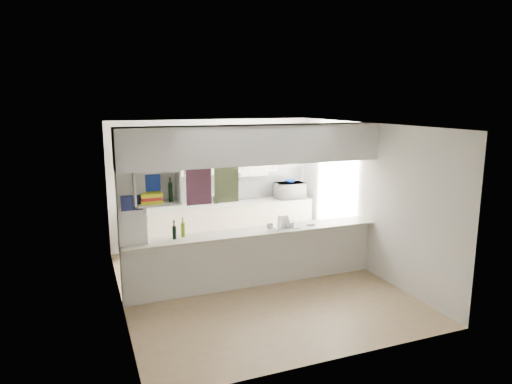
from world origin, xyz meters
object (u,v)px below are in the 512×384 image
bowl (290,181)px  dish_rack (286,222)px  wine_bottles (179,231)px  microwave (290,190)px

bowl → dish_rack: bearing=-117.2°
wine_bottles → dish_rack: bearing=-1.8°
microwave → wine_bottles: size_ratio=1.96×
dish_rack → microwave: bearing=65.5°
microwave → wine_bottles: bearing=36.1°
microwave → dish_rack: microwave is taller
microwave → bowl: bearing=-121.3°
bowl → microwave: bearing=-121.9°
dish_rack → wine_bottles: 1.76m
bowl → wine_bottles: size_ratio=0.80×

